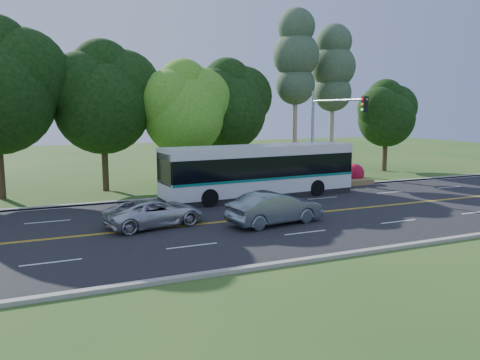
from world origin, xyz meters
name	(u,v)px	position (x,y,z in m)	size (l,w,h in m)	color
ground	(280,216)	(0.00, 0.00, 0.00)	(120.00, 120.00, 0.00)	#2A531B
road	(280,216)	(0.00, 0.00, 0.01)	(60.00, 14.00, 0.02)	black
curb_north	(230,193)	(0.00, 7.15, 0.07)	(60.00, 0.30, 0.15)	gray
curb_south	(364,252)	(0.00, -7.15, 0.07)	(60.00, 0.30, 0.15)	gray
grass_verge	(220,190)	(0.00, 9.00, 0.05)	(60.00, 4.00, 0.10)	#2A531B
lane_markings	(278,216)	(-0.09, 0.00, 0.02)	(57.60, 13.82, 0.00)	gold
tree_row	(136,95)	(-5.15, 12.13, 6.73)	(44.70, 9.10, 13.84)	#322316
bougainvillea_hedge	(313,176)	(7.18, 8.15, 0.72)	(9.50, 2.25, 1.50)	maroon
traffic_signal	(327,125)	(6.49, 5.40, 4.67)	(0.42, 6.10, 7.00)	gray
transit_bus	(260,172)	(1.36, 5.37, 1.70)	(13.12, 3.75, 3.39)	silver
sedan	(275,208)	(-1.03, -1.42, 0.83)	(1.71, 4.90, 1.61)	slate
suv	(155,212)	(-6.65, 0.50, 0.70)	(2.25, 4.87, 1.35)	silver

